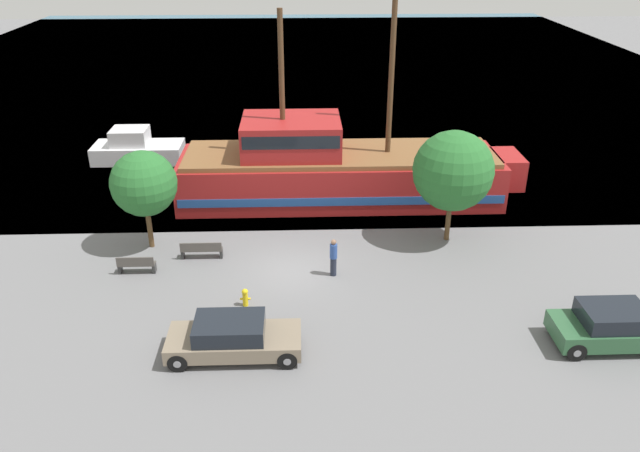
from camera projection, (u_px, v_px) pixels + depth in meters
ground_plane at (293, 271)px, 27.61m from camera, size 160.00×160.00×0.00m
water_surface at (294, 65)px, 67.08m from camera, size 80.00×80.00×0.00m
pirate_ship at (335, 170)px, 34.13m from camera, size 18.65×5.03×11.43m
moored_boat_dockside at (137, 149)px, 39.99m from camera, size 5.62×2.50×2.11m
parked_car_curb_front at (233, 337)px, 21.99m from camera, size 4.72×1.97×1.43m
parked_car_curb_mid at (614, 326)px, 22.50m from camera, size 4.40×2.00×1.55m
fire_hydrant at (245, 297)px, 24.93m from camera, size 0.42×0.25×0.76m
bench_promenade_east at (136, 264)px, 27.22m from camera, size 1.61×0.45×0.85m
bench_promenade_west at (201, 250)px, 28.43m from camera, size 1.88×0.45×0.85m
pedestrian_walking_near at (333, 257)px, 26.89m from camera, size 0.32×0.32×1.73m
tree_row_east at (144, 184)px, 28.26m from camera, size 3.02×3.02×4.74m
tree_row_mideast at (453, 171)px, 28.78m from camera, size 3.76×3.76×5.43m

